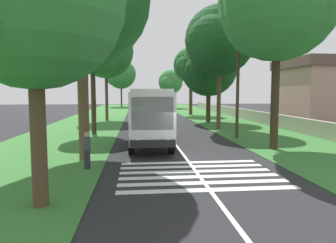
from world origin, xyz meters
name	(u,v)px	position (x,y,z in m)	size (l,w,h in m)	color
ground	(186,158)	(0.00, 0.00, 0.00)	(160.00, 160.00, 0.00)	#262628
grass_verge_left	(80,128)	(15.00, 8.20, 0.02)	(120.00, 8.00, 0.04)	#387533
grass_verge_right	(241,126)	(15.00, -8.20, 0.02)	(120.00, 8.00, 0.04)	#387533
centre_line	(163,127)	(15.00, 0.00, 0.00)	(110.00, 0.16, 0.01)	silver
coach_bus	(149,113)	(5.25, 1.80, 2.15)	(11.16, 2.62, 3.73)	white
zebra_crossing	(198,174)	(-3.34, 0.00, 0.00)	(4.95, 6.80, 0.01)	silver
trailing_car_0	(142,116)	(22.56, 1.91, 0.67)	(4.30, 1.78, 1.43)	navy
trailing_car_1	(165,112)	(29.86, -1.65, 0.67)	(4.30, 1.78, 1.43)	#B21E1E
trailing_car_2	(161,109)	(37.68, -1.60, 0.67)	(4.30, 1.78, 1.43)	#B21E1E
roadside_tree_left_0	(104,52)	(23.36, 6.58, 8.51)	(8.35, 6.83, 12.09)	#4C3826
roadside_tree_left_1	(79,4)	(0.48, 5.51, 8.10)	(8.56, 7.07, 11.81)	brown
roadside_tree_left_2	(31,3)	(-6.59, 5.71, 6.17)	(6.47, 5.44, 9.00)	#4C3826
roadside_tree_left_3	(91,46)	(10.45, 6.34, 7.39)	(6.14, 5.04, 10.04)	#3D2D1E
roadside_tree_left_4	(120,75)	(62.31, 6.63, 7.90)	(8.62, 7.31, 11.71)	#4C3826
roadside_tree_right_0	(207,69)	(20.00, -5.71, 6.26)	(7.67, 6.68, 9.72)	#3D2D1E
roadside_tree_right_1	(274,6)	(2.02, -5.59, 8.72)	(9.22, 7.31, 12.49)	#3D2D1E
roadside_tree_right_2	(170,82)	(53.96, -4.92, 5.79)	(6.37, 5.49, 8.64)	brown
roadside_tree_right_3	(217,43)	(12.63, -4.93, 8.16)	(8.43, 6.66, 11.61)	brown
roadside_tree_right_4	(190,66)	(31.98, -5.70, 7.62)	(6.51, 5.47, 10.49)	#4C3826
utility_pole	(238,82)	(6.73, -5.04, 4.33)	(0.24, 1.40, 8.30)	#473828
roadside_wall	(254,116)	(20.00, -11.60, 0.69)	(70.00, 0.40, 1.30)	#B2A893
roadside_building	(313,89)	(20.64, -19.37, 3.93)	(10.22, 6.95, 7.69)	tan
pedestrian	(87,150)	(-2.04, 4.91, 0.91)	(0.34, 0.34, 1.69)	#26262D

